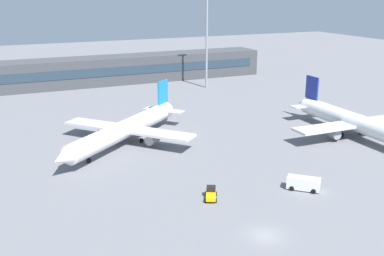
{
  "coord_description": "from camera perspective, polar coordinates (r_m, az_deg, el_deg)",
  "views": [
    {
      "loc": [
        -31.62,
        -46.68,
        31.28
      ],
      "look_at": [
        7.46,
        40.0,
        3.0
      ],
      "focal_mm": 44.32,
      "sensor_mm": 36.0,
      "label": 1
    }
  ],
  "objects": [
    {
      "name": "baggage_tug_yellow",
      "position": [
        73.68,
        2.3,
        -7.89
      ],
      "size": [
        3.03,
        3.89,
        1.75
      ],
      "color": "#F2B20C",
      "rests_on": "ground_plane"
    },
    {
      "name": "airplane_near",
      "position": [
        107.33,
        19.55,
        0.46
      ],
      "size": [
        30.18,
        43.45,
        10.75
      ],
      "color": "silver",
      "rests_on": "ground_plane"
    },
    {
      "name": "service_van_white",
      "position": [
        78.53,
        13.29,
        -6.5
      ],
      "size": [
        5.13,
        5.05,
        2.08
      ],
      "color": "white",
      "rests_on": "ground_plane"
    },
    {
      "name": "airplane_mid",
      "position": [
        98.43,
        -8.12,
        -0.17
      ],
      "size": [
        34.44,
        30.62,
        10.54
      ],
      "color": "white",
      "rests_on": "ground_plane"
    },
    {
      "name": "floodlight_tower_west",
      "position": [
        152.22,
        1.79,
        11.37
      ],
      "size": [
        3.2,
        0.8,
        30.88
      ],
      "color": "gray",
      "rests_on": "ground_plane"
    },
    {
      "name": "ground_plane",
      "position": [
        97.42,
        -4.01,
        -2.21
      ],
      "size": [
        400.0,
        400.0,
        0.0
      ],
      "primitive_type": "plane",
      "color": "slate"
    },
    {
      "name": "terminal_building",
      "position": [
        161.53,
        -12.72,
        6.62
      ],
      "size": [
        125.22,
        12.13,
        9.0
      ],
      "color": "#3F4247",
      "rests_on": "ground_plane"
    }
  ]
}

